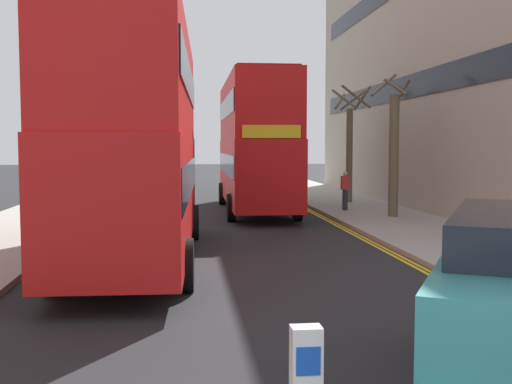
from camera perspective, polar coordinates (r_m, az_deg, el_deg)
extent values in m
cube|color=#9E9991|center=(20.34, 15.38, -3.66)|extent=(4.00, 80.00, 0.14)
cube|color=yellow|center=(17.78, 11.49, -4.95)|extent=(0.10, 56.00, 0.01)
cube|color=yellow|center=(17.73, 11.00, -4.96)|extent=(0.10, 56.00, 0.01)
cube|color=white|center=(5.91, 4.58, -16.55)|extent=(0.28, 0.20, 0.95)
cube|color=blue|center=(5.75, 4.80, -15.15)|extent=(0.22, 0.01, 0.26)
cube|color=red|center=(15.48, -10.65, 0.18)|extent=(2.91, 10.89, 2.60)
cube|color=red|center=(15.51, -10.78, 9.62)|extent=(2.85, 10.67, 2.50)
cube|color=black|center=(15.46, -10.66, 1.29)|extent=(2.92, 10.46, 0.84)
cube|color=black|center=(15.52, -10.79, 9.98)|extent=(2.91, 10.24, 0.80)
cube|color=yellow|center=(20.80, -9.10, 5.51)|extent=(2.00, 0.14, 0.44)
cube|color=maroon|center=(15.69, -10.85, 14.35)|extent=(2.62, 9.80, 0.10)
cylinder|color=black|center=(19.07, -13.25, -2.78)|extent=(0.34, 1.05, 1.04)
cylinder|color=black|center=(18.85, -5.71, -2.77)|extent=(0.34, 1.05, 1.04)
cylinder|color=black|center=(12.57, -17.95, -6.52)|extent=(0.34, 1.05, 1.04)
cylinder|color=black|center=(12.23, -6.41, -6.64)|extent=(0.34, 1.05, 1.04)
cube|color=red|center=(26.55, -0.06, 1.95)|extent=(2.63, 10.83, 2.60)
cube|color=red|center=(26.57, -0.06, 7.45)|extent=(2.58, 10.61, 2.50)
cube|color=black|center=(26.54, -0.06, 2.60)|extent=(2.66, 10.40, 0.84)
cube|color=black|center=(26.57, -0.06, 7.67)|extent=(2.65, 10.18, 0.80)
cube|color=yellow|center=(21.19, 1.42, 5.54)|extent=(2.00, 0.08, 0.44)
cube|color=maroon|center=(26.67, -0.06, 10.24)|extent=(2.37, 9.75, 0.10)
cylinder|color=black|center=(23.49, 3.80, -1.36)|extent=(0.31, 1.04, 1.04)
cylinder|color=black|center=(23.20, -2.30, -1.42)|extent=(0.31, 1.04, 1.04)
cylinder|color=black|center=(30.09, 1.66, -0.11)|extent=(0.31, 1.04, 1.04)
cylinder|color=black|center=(29.86, -3.10, -0.14)|extent=(0.31, 1.04, 1.04)
cylinder|color=black|center=(8.97, 17.91, -12.06)|extent=(0.52, 0.70, 0.68)
cylinder|color=#2D2D38|center=(26.23, 8.12, -0.70)|extent=(0.22, 0.22, 0.85)
cube|color=red|center=(26.17, 8.14, 0.84)|extent=(0.34, 0.22, 0.56)
sphere|color=beige|center=(26.15, 8.15, 1.69)|extent=(0.20, 0.20, 0.20)
cylinder|color=#6B6047|center=(29.92, 8.51, 3.32)|extent=(0.30, 0.30, 4.41)
cylinder|color=#6B6047|center=(30.30, 9.57, 8.29)|extent=(0.45, 1.25, 0.94)
cylinder|color=#6B6047|center=(30.72, 9.06, 8.45)|extent=(1.36, 1.00, 1.15)
cylinder|color=#6B6047|center=(30.19, 7.67, 8.19)|extent=(0.75, 0.92, 0.80)
cylinder|color=#6B6047|center=(29.45, 8.03, 8.43)|extent=(1.03, 0.94, 0.94)
cylinder|color=#6B6047|center=(29.33, 9.12, 8.59)|extent=(1.49, 0.31, 1.09)
cylinder|color=#6B6047|center=(24.09, 12.46, 3.22)|extent=(0.37, 0.37, 4.56)
cylinder|color=#6B6047|center=(24.33, 13.45, 9.25)|extent=(0.17, 0.87, 0.66)
cylinder|color=#6B6047|center=(24.62, 11.57, 9.55)|extent=(1.19, 0.64, 0.93)
cylinder|color=#6B6047|center=(23.78, 12.56, 9.38)|extent=(0.85, 0.39, 0.65)
cube|color=#B2A893|center=(31.73, 21.28, 11.56)|extent=(10.00, 28.00, 14.00)
cube|color=black|center=(29.57, 12.45, 9.03)|extent=(0.04, 24.64, 1.00)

